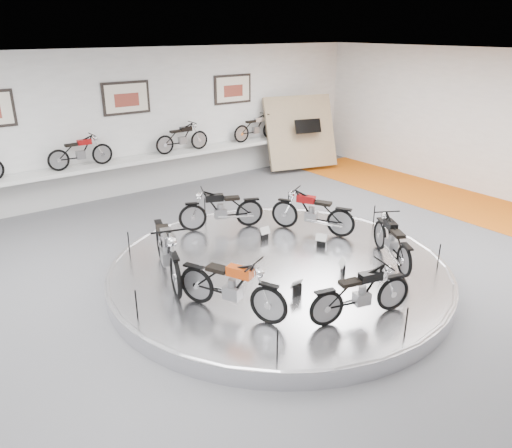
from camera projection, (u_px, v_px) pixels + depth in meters
floor at (289, 285)px, 9.34m from camera, size 16.00×16.00×0.00m
ceiling at (295, 61)px, 7.87m from camera, size 16.00×16.00×0.00m
wall_back at (128, 124)px, 13.84m from camera, size 16.00×0.00×16.00m
orange_carpet_strip at (487, 210)px, 13.10m from camera, size 2.40×12.60×0.01m
dado_band at (133, 174)px, 14.35m from camera, size 15.68×0.04×1.10m
display_platform at (279, 272)px, 9.51m from camera, size 6.40×6.40×0.30m
platform_rim at (279, 266)px, 9.47m from camera, size 6.40×6.40×0.10m
shelf at (136, 161)px, 13.98m from camera, size 11.00×0.55×0.10m
poster_center at (126, 98)px, 13.55m from camera, size 1.35×0.06×0.88m
poster_right at (233, 89)px, 15.49m from camera, size 1.35×0.06×0.88m
display_panel at (301, 132)px, 16.54m from camera, size 2.56×1.52×2.30m
shelf_bike_b at (81, 154)px, 13.00m from camera, size 1.22×0.43×0.73m
shelf_bike_c at (182, 140)px, 14.66m from camera, size 1.22×0.43×0.73m
shelf_bike_d at (256, 129)px, 16.15m from camera, size 1.22×0.43×0.73m
bike_a at (312, 212)px, 10.79m from camera, size 1.27×1.69×0.95m
bike_b at (221, 209)px, 10.98m from camera, size 1.69×1.15×0.94m
bike_c at (167, 249)px, 8.77m from camera, size 1.18×1.99×1.10m
bike_d at (231, 285)px, 7.69m from camera, size 1.21×1.73×0.96m
bike_e at (361, 292)px, 7.57m from camera, size 1.58×0.89×0.88m
bike_f at (392, 240)px, 9.42m from camera, size 1.21×1.59×0.90m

